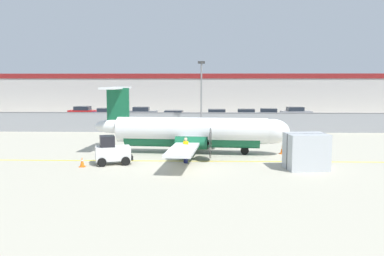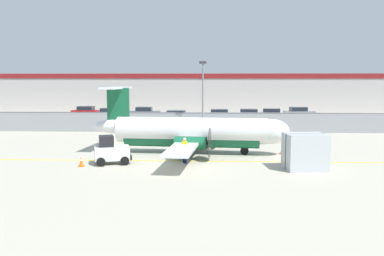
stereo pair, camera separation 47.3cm
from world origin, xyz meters
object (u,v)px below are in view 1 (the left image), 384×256
(commuter_airplane, at_px, (195,132))
(parked_car_2, at_px, (142,113))
(parked_car_4, at_px, (218,115))
(baggage_tug, at_px, (112,151))
(parked_car_1, at_px, (107,114))
(traffic_cone_near_left, at_px, (82,162))
(apron_light_pole, at_px, (201,92))
(parked_car_0, at_px, (83,112))
(ground_crew_worker, at_px, (186,149))
(parked_car_7, at_px, (296,113))
(parked_car_5, at_px, (245,115))
(parked_car_3, at_px, (173,117))
(traffic_cone_near_right, at_px, (282,150))
(parked_car_6, at_px, (269,114))
(cargo_container, at_px, (306,151))

(commuter_airplane, bearing_deg, parked_car_2, 111.08)
(commuter_airplane, xyz_separation_m, parked_car_4, (2.38, 23.92, -0.71))
(baggage_tug, distance_m, parked_car_1, 30.67)
(traffic_cone_near_left, height_order, apron_light_pole, apron_light_pole)
(baggage_tug, height_order, parked_car_0, baggage_tug)
(commuter_airplane, height_order, ground_crew_worker, commuter_airplane)
(parked_car_1, xyz_separation_m, parked_car_4, (14.81, -1.66, 0.00))
(parked_car_1, height_order, parked_car_7, same)
(parked_car_5, xyz_separation_m, apron_light_pole, (-5.63, -13.65, 3.41))
(baggage_tug, xyz_separation_m, parked_car_3, (2.04, 25.64, 0.04))
(parked_car_2, bearing_deg, parked_car_3, -54.80)
(baggage_tug, height_order, parked_car_2, baggage_tug)
(traffic_cone_near_right, bearing_deg, parked_car_3, 114.41)
(parked_car_3, height_order, parked_car_6, same)
(ground_crew_worker, relative_size, parked_car_0, 0.40)
(parked_car_5, relative_size, apron_light_pole, 0.59)
(cargo_container, xyz_separation_m, parked_car_2, (-15.01, 33.49, -0.21))
(baggage_tug, height_order, parked_car_4, baggage_tug)
(parked_car_0, bearing_deg, apron_light_pole, -44.98)
(parked_car_1, bearing_deg, parked_car_4, -8.48)
(cargo_container, relative_size, traffic_cone_near_left, 4.10)
(cargo_container, bearing_deg, ground_crew_worker, 160.76)
(ground_crew_worker, height_order, parked_car_3, same)
(traffic_cone_near_right, relative_size, parked_car_2, 0.15)
(cargo_container, relative_size, parked_car_7, 0.60)
(parked_car_1, relative_size, parked_car_3, 0.99)
(commuter_airplane, height_order, parked_car_0, commuter_airplane)
(parked_car_6, bearing_deg, parked_car_2, 179.01)
(ground_crew_worker, relative_size, parked_car_1, 0.40)
(parked_car_1, distance_m, apron_light_pole, 19.87)
(commuter_airplane, distance_m, traffic_cone_near_right, 6.57)
(cargo_container, height_order, parked_car_2, cargo_container)
(parked_car_4, height_order, apron_light_pole, apron_light_pole)
(cargo_container, height_order, parked_car_0, cargo_container)
(parked_car_0, bearing_deg, ground_crew_worker, -61.40)
(parked_car_0, distance_m, parked_car_1, 5.81)
(parked_car_1, bearing_deg, parked_car_5, -5.69)
(parked_car_6, bearing_deg, baggage_tug, -108.40)
(cargo_container, bearing_deg, parked_car_3, 103.97)
(traffic_cone_near_left, bearing_deg, parked_car_6, 61.94)
(ground_crew_worker, relative_size, apron_light_pole, 0.23)
(traffic_cone_near_right, relative_size, parked_car_6, 0.15)
(baggage_tug, height_order, parked_car_7, baggage_tug)
(parked_car_4, relative_size, apron_light_pole, 0.58)
(cargo_container, distance_m, parked_car_5, 29.78)
(baggage_tug, xyz_separation_m, traffic_cone_near_left, (-1.72, -0.87, -0.54))
(traffic_cone_near_left, height_order, parked_car_0, parked_car_0)
(commuter_airplane, distance_m, parked_car_2, 29.30)
(parked_car_6, bearing_deg, parked_car_3, -154.23)
(cargo_container, xyz_separation_m, traffic_cone_near_right, (-0.48, 5.40, -0.79))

